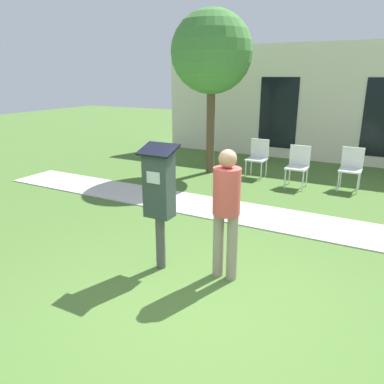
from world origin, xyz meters
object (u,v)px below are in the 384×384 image
at_px(person_standing, 226,205).
at_px(outdoor_chair_left, 258,155).
at_px(outdoor_chair_right, 351,165).
at_px(outdoor_chair_middle, 298,163).
at_px(parking_meter, 159,192).

distance_m(person_standing, outdoor_chair_left, 4.88).
bearing_deg(outdoor_chair_right, outdoor_chair_left, 167.99).
xyz_separation_m(outdoor_chair_middle, outdoor_chair_right, (1.04, 0.32, 0.00)).
distance_m(outdoor_chair_middle, outdoor_chair_right, 1.09).
xyz_separation_m(parking_meter, outdoor_chair_left, (-0.39, 4.88, -0.49)).
xyz_separation_m(person_standing, outdoor_chair_right, (0.89, 4.64, -0.40)).
bearing_deg(person_standing, outdoor_chair_left, 85.24).
height_order(person_standing, outdoor_chair_right, person_standing).
bearing_deg(parking_meter, outdoor_chair_left, 94.53).
distance_m(person_standing, outdoor_chair_right, 4.74).
bearing_deg(outdoor_chair_left, outdoor_chair_right, -7.75).
bearing_deg(outdoor_chair_right, person_standing, -110.87).
xyz_separation_m(parking_meter, person_standing, (0.81, 0.17, -0.09)).
height_order(parking_meter, outdoor_chair_right, parking_meter).
bearing_deg(outdoor_chair_left, outdoor_chair_middle, -26.18).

